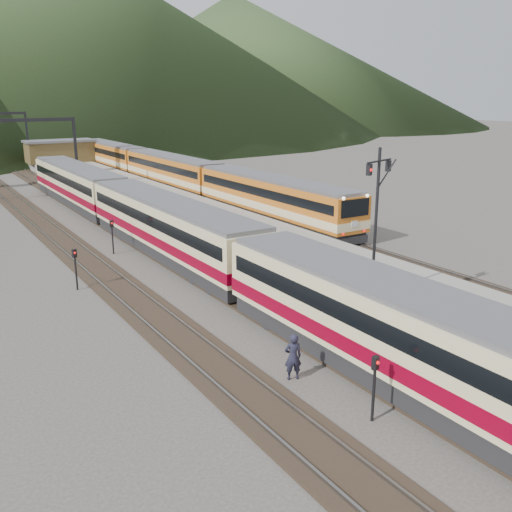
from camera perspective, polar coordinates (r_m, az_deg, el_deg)
track_main at (r=49.48m, az=-14.64°, el=3.49°), size 2.60×200.00×0.23m
track_far at (r=48.28m, az=-20.29°, el=2.73°), size 2.60×200.00×0.23m
track_second at (r=53.93m, az=-2.92°, el=4.97°), size 2.60×200.00×0.23m
platform at (r=49.50m, az=-7.77°, el=4.38°), size 8.00×100.00×1.00m
gantry_near at (r=62.52m, az=-21.83°, el=10.48°), size 9.55×0.25×8.00m
station_shed at (r=86.94m, az=-19.01°, el=9.92°), size 9.40×4.40×3.10m
hill_b at (r=241.96m, az=-22.91°, el=21.10°), size 220.00×220.00×75.00m
hill_c at (r=249.89m, az=-2.30°, el=19.16°), size 160.00×160.00×50.00m
main_train at (r=37.18m, az=-8.72°, el=3.12°), size 3.11×63.74×3.80m
second_train at (r=64.78m, az=-8.44°, el=8.40°), size 2.96×60.66×3.61m
signal_mast at (r=26.47m, az=11.97°, el=4.74°), size 2.11×0.83×6.95m
short_signal_a at (r=18.85m, az=11.76°, el=-12.02°), size 0.25×0.20×2.27m
short_signal_b at (r=38.68m, az=-14.19°, el=2.30°), size 0.24×0.19×2.27m
short_signal_c at (r=31.97m, az=-17.62°, el=-0.76°), size 0.26×0.23×2.27m
worker at (r=21.29m, az=3.72°, el=-10.02°), size 0.76×0.63×1.79m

